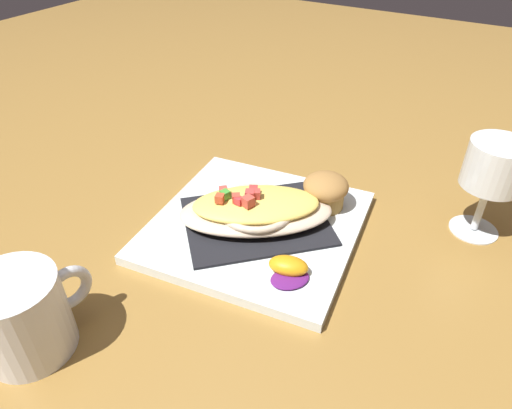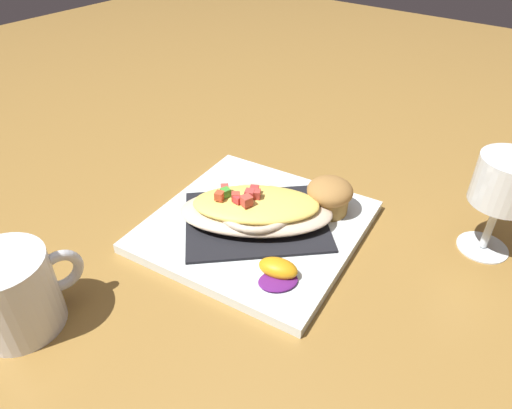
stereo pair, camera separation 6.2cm
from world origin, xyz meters
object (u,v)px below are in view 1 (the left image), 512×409
square_plate (256,226)px  gratin_dish (256,209)px  muffin (325,190)px  stemmed_glass (494,170)px  coffee_mug (24,319)px  orange_garnish (289,269)px

square_plate → gratin_dish: gratin_dish is taller
square_plate → muffin: size_ratio=4.23×
gratin_dish → stemmed_glass: 0.31m
square_plate → stemmed_glass: (-0.26, -0.15, 0.09)m
gratin_dish → coffee_mug: bearing=70.0°
square_plate → coffee_mug: coffee_mug is taller
muffin → orange_garnish: (-0.02, 0.15, -0.02)m
stemmed_glass → orange_garnish: bearing=51.3°
orange_garnish → stemmed_glass: 0.30m
gratin_dish → muffin: (-0.07, -0.08, 0.00)m
gratin_dish → coffee_mug: size_ratio=1.88×
coffee_mug → square_plate: bearing=-110.1°
coffee_mug → muffin: bearing=-114.7°
coffee_mug → stemmed_glass: size_ratio=0.90×
muffin → stemmed_glass: (-0.20, -0.07, 0.06)m
coffee_mug → orange_garnish: bearing=-131.1°
muffin → orange_garnish: size_ratio=1.01×
muffin → coffee_mug: 0.41m
orange_garnish → coffee_mug: bearing=48.9°
coffee_mug → stemmed_glass: 0.58m
orange_garnish → coffee_mug: 0.29m
orange_garnish → stemmed_glass: bearing=-128.7°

